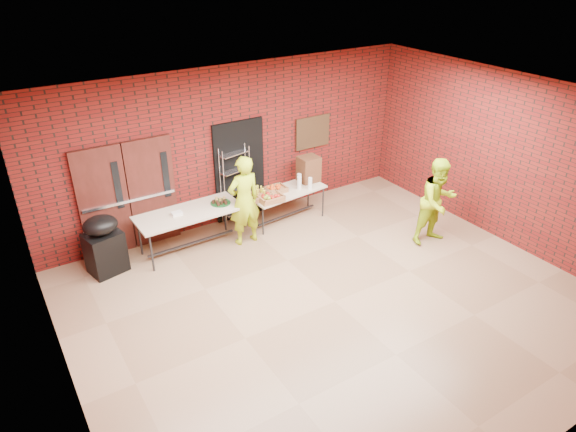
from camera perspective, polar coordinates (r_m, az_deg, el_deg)
The scene contains 19 objects.
room at distance 7.65m, azimuth 5.75°, elevation 0.09°, with size 8.08×7.08×3.28m.
double_doors at distance 9.85m, azimuth -17.28°, elevation 2.03°, with size 1.78×0.12×2.10m.
dark_doorway at distance 10.59m, azimuth -5.41°, elevation 5.04°, with size 1.10×0.06×2.10m, color black.
bronze_plaque at distance 11.27m, azimuth 2.75°, elevation 9.30°, with size 0.85×0.04×0.70m, color #3B2617.
wire_rack at distance 10.50m, azimuth -5.85°, elevation 3.43°, with size 0.60×0.20×1.64m, color silver, non-canonical shape.
table_left at distance 9.63m, azimuth -10.95°, elevation 0.11°, with size 1.98×0.86×0.80m.
table_right at distance 10.57m, azimuth -0.14°, elevation 2.56°, with size 1.71×0.85×0.68m.
basket_bananas at distance 10.19m, azimuth -3.30°, elevation 2.24°, with size 0.45×0.35×0.14m.
basket_oranges at distance 10.48m, azimuth -1.36°, elevation 3.00°, with size 0.41×0.32×0.13m.
basket_apples at distance 10.11m, azimuth -1.95°, elevation 2.06°, with size 0.48×0.37×0.15m.
muffin_tray at distance 9.80m, azimuth -7.52°, elevation 1.64°, with size 0.38×0.38×0.10m.
napkin_box at distance 9.52m, azimuth -12.25°, elevation 0.27°, with size 0.19×0.12×0.06m, color silver.
coffee_dispenser at distance 10.89m, azimuth 2.30°, elevation 5.25°, with size 0.41×0.37×0.54m, color #56321D.
cup_stack_front at distance 10.57m, azimuth 1.27°, elevation 3.70°, with size 0.09×0.09×0.27m, color silver.
cup_stack_mid at distance 10.57m, azimuth 2.47°, elevation 3.64°, with size 0.08×0.08×0.25m, color silver.
cup_stack_back at distance 10.71m, azimuth 1.25°, elevation 4.04°, with size 0.09×0.09×0.27m, color silver.
covered_grill at distance 9.47m, azimuth -19.77°, elevation -2.99°, with size 0.70×0.62×1.09m.
volunteer_woman at distance 9.67m, azimuth -4.90°, elevation 1.70°, with size 0.65×0.43×1.78m, color #A8CD16.
volunteer_man at distance 10.10m, azimuth 16.31°, elevation 1.56°, with size 0.83×0.65×1.70m, color #A8CD16.
Camera 1 is at (-4.23, -5.28, 5.18)m, focal length 32.00 mm.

